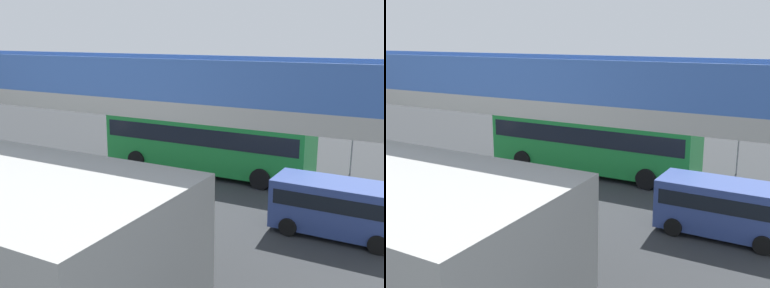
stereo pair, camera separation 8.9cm
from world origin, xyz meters
TOP-DOWN VIEW (x-y plane):
  - ground at (0.00, 0.00)m, footprint 80.00×80.00m
  - city_bus at (0.19, 0.54)m, footprint 11.54×2.85m
  - parked_van at (-7.89, 5.40)m, footprint 4.80×2.17m
  - bicycle_black at (-8.38, 2.65)m, footprint 1.77×0.44m
  - traffic_sign at (-6.85, -2.97)m, footprint 0.08×0.60m
  - lane_dash_leftmost at (-6.00, -2.25)m, footprint 2.00×0.20m
  - lane_dash_left at (-2.00, -2.25)m, footprint 2.00×0.20m
  - lane_dash_centre at (2.00, -2.25)m, footprint 2.00×0.20m
  - lane_dash_right at (6.00, -2.25)m, footprint 2.00×0.20m
  - pedestrian_overpass at (0.00, 10.86)m, footprint 24.83×2.60m
  - station_building at (-1.95, 15.44)m, footprint 9.00×5.04m

SIDE VIEW (x-z plane):
  - ground at x=0.00m, z-range 0.00..0.00m
  - lane_dash_leftmost at x=-6.00m, z-range 0.00..0.01m
  - lane_dash_left at x=-2.00m, z-range 0.00..0.01m
  - lane_dash_centre at x=2.00m, z-range 0.00..0.01m
  - lane_dash_right at x=6.00m, z-range 0.00..0.01m
  - bicycle_black at x=-8.38m, z-range -0.11..0.85m
  - parked_van at x=-7.89m, z-range 0.16..2.21m
  - city_bus at x=0.19m, z-range 0.31..3.46m
  - traffic_sign at x=-6.85m, z-range 0.49..3.29m
  - station_building at x=-1.95m, z-range 0.00..4.20m
  - pedestrian_overpass at x=0.00m, z-range 1.58..8.33m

